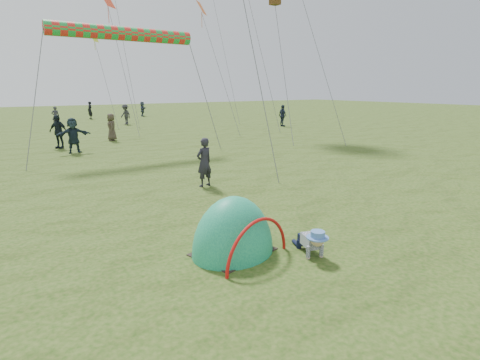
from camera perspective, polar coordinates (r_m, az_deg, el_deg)
ground at (r=8.04m, az=16.31°, el=-10.10°), size 140.00×140.00×0.00m
crawling_toddler at (r=7.51m, az=10.90°, el=-9.07°), size 0.75×0.90×0.59m
popup_tent at (r=7.60m, az=-1.06°, el=-10.92°), size 2.06×1.83×2.29m
standing_adult at (r=12.32m, az=-5.47°, el=2.70°), size 0.66×0.50×1.62m
crowd_person_2 at (r=31.94m, az=6.51°, el=9.71°), size 0.59×1.10×1.79m
crowd_person_3 at (r=34.95m, az=-17.05°, el=9.53°), size 1.02×1.29×1.75m
crowd_person_4 at (r=24.40m, az=-18.98°, el=7.62°), size 0.67×0.89×1.65m
crowd_person_5 at (r=20.50m, az=-24.06°, el=6.23°), size 1.62×0.53×1.75m
crowd_person_6 at (r=35.65m, az=-26.29°, el=8.70°), size 0.64×0.45×1.64m
crowd_person_11 at (r=44.44m, az=-14.64°, el=10.43°), size 1.29×1.51×1.64m
crowd_person_12 at (r=42.19m, az=-21.89°, el=9.82°), size 0.58×0.74×1.78m
crowd_person_14 at (r=22.37m, az=-25.97°, el=6.63°), size 1.04×1.05×1.78m
rainbow_tube_kite at (r=19.71m, az=-17.38°, el=20.51°), size 6.76×0.64×0.64m
diamond_kite_1 at (r=30.04m, az=-5.88°, el=24.63°), size 1.14×1.14×0.93m
diamond_kite_7 at (r=31.38m, az=-19.57°, el=24.48°), size 1.33×1.33×1.09m
diamond_kite_8 at (r=35.81m, az=-21.32°, el=19.54°), size 0.84×0.84×0.69m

